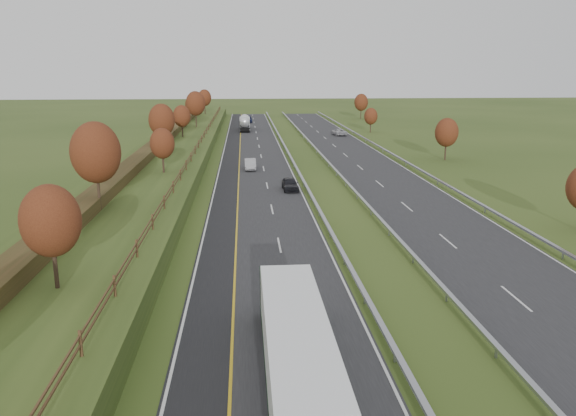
# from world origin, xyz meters

# --- Properties ---
(ground) EXTENTS (400.00, 400.00, 0.00)m
(ground) POSITION_xyz_m (8.00, 55.00, 0.00)
(ground) COLOR #344819
(ground) RESTS_ON ground
(near_carriageway) EXTENTS (10.50, 200.00, 0.04)m
(near_carriageway) POSITION_xyz_m (0.00, 60.00, 0.02)
(near_carriageway) COLOR #232326
(near_carriageway) RESTS_ON ground
(far_carriageway) EXTENTS (10.50, 200.00, 0.04)m
(far_carriageway) POSITION_xyz_m (16.50, 60.00, 0.02)
(far_carriageway) COLOR #232326
(far_carriageway) RESTS_ON ground
(hard_shoulder) EXTENTS (3.00, 200.00, 0.04)m
(hard_shoulder) POSITION_xyz_m (-3.75, 60.00, 0.02)
(hard_shoulder) COLOR black
(hard_shoulder) RESTS_ON ground
(lane_markings) EXTENTS (26.75, 200.00, 0.01)m
(lane_markings) POSITION_xyz_m (6.40, 59.88, 0.05)
(lane_markings) COLOR silver
(lane_markings) RESTS_ON near_carriageway
(embankment_left) EXTENTS (12.00, 200.00, 2.00)m
(embankment_left) POSITION_xyz_m (-13.00, 60.00, 1.00)
(embankment_left) COLOR #344819
(embankment_left) RESTS_ON ground
(hedge_left) EXTENTS (2.20, 180.00, 1.10)m
(hedge_left) POSITION_xyz_m (-15.00, 60.00, 2.55)
(hedge_left) COLOR #363316
(hedge_left) RESTS_ON embankment_left
(fence_left) EXTENTS (0.12, 189.06, 1.20)m
(fence_left) POSITION_xyz_m (-8.50, 59.59, 2.73)
(fence_left) COLOR #422B19
(fence_left) RESTS_ON embankment_left
(median_barrier_near) EXTENTS (0.32, 200.00, 0.71)m
(median_barrier_near) POSITION_xyz_m (5.70, 60.00, 0.61)
(median_barrier_near) COLOR #919398
(median_barrier_near) RESTS_ON ground
(median_barrier_far) EXTENTS (0.32, 200.00, 0.71)m
(median_barrier_far) POSITION_xyz_m (10.80, 60.00, 0.61)
(median_barrier_far) COLOR #919398
(median_barrier_far) RESTS_ON ground
(outer_barrier_far) EXTENTS (0.32, 200.00, 0.71)m
(outer_barrier_far) POSITION_xyz_m (22.30, 60.00, 0.62)
(outer_barrier_far) COLOR #919398
(outer_barrier_far) RESTS_ON ground
(trees_left) EXTENTS (6.64, 164.30, 7.66)m
(trees_left) POSITION_xyz_m (-12.64, 56.63, 6.37)
(trees_left) COLOR #2D2116
(trees_left) RESTS_ON embankment_left
(trees_far) EXTENTS (8.45, 118.60, 7.12)m
(trees_far) POSITION_xyz_m (29.80, 89.21, 4.25)
(trees_far) COLOR #2D2116
(trees_far) RESTS_ON ground
(box_lorry) EXTENTS (2.58, 16.28, 4.06)m
(box_lorry) POSITION_xyz_m (0.56, 1.52, 2.33)
(box_lorry) COLOR black
(box_lorry) RESTS_ON near_carriageway
(road_tanker) EXTENTS (2.40, 11.22, 3.46)m
(road_tanker) POSITION_xyz_m (-1.27, 111.41, 1.86)
(road_tanker) COLOR silver
(road_tanker) RESTS_ON near_carriageway
(car_dark_near) EXTENTS (1.89, 4.43, 1.49)m
(car_dark_near) POSITION_xyz_m (3.85, 44.13, 0.79)
(car_dark_near) COLOR black
(car_dark_near) RESTS_ON near_carriageway
(car_silver_mid) EXTENTS (1.61, 4.54, 1.49)m
(car_silver_mid) POSITION_xyz_m (-0.65, 58.63, 0.79)
(car_silver_mid) COLOR #9A9A9F
(car_silver_mid) RESTS_ON near_carriageway
(car_small_far) EXTENTS (2.41, 5.65, 1.62)m
(car_small_far) POSITION_xyz_m (-0.39, 131.07, 0.85)
(car_small_far) COLOR #131A3C
(car_small_far) RESTS_ON near_carriageway
(car_oncoming) EXTENTS (3.03, 5.36, 1.41)m
(car_oncoming) POSITION_xyz_m (18.89, 99.43, 0.75)
(car_oncoming) COLOR #B8B7BC
(car_oncoming) RESTS_ON far_carriageway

